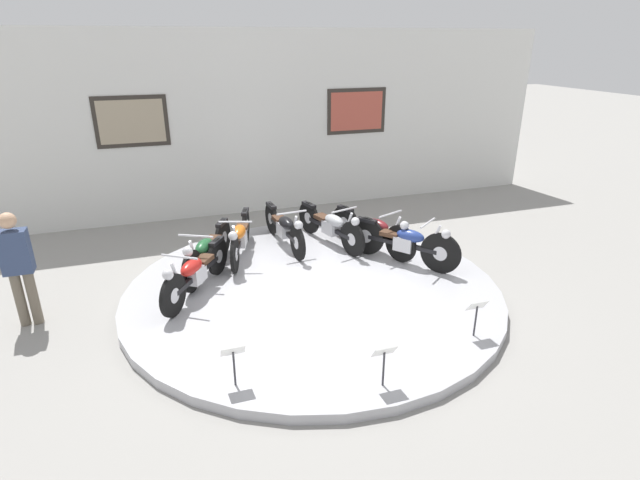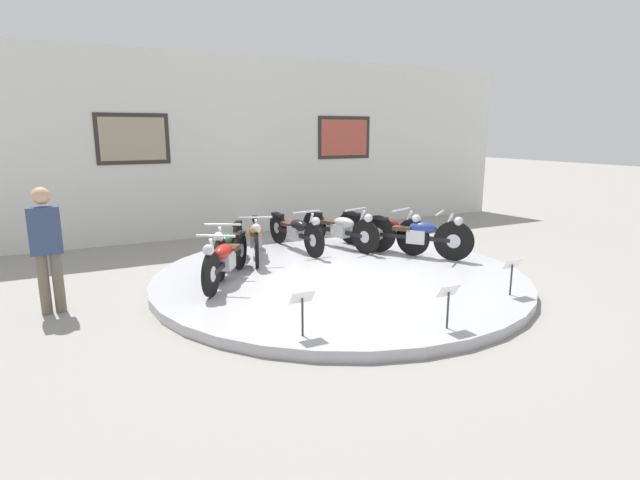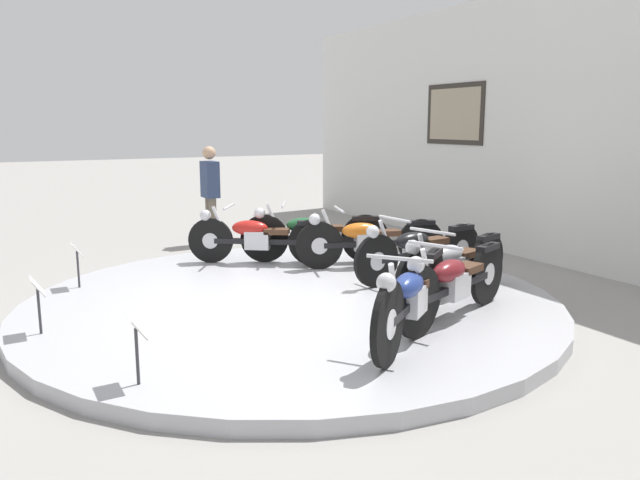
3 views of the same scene
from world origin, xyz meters
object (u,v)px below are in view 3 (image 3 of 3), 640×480
motorcycle_blue (412,295)px  motorcycle_black (418,249)px  info_placard_front_left (77,256)px  visitor_standing (210,190)px  motorcycle_maroon (454,281)px  info_placard_front_centre (38,294)px  motorcycle_silver (452,264)px  motorcycle_orange (367,239)px  info_placard_front_right (136,335)px  motorcycle_green (312,234)px  motorcycle_red (257,236)px

motorcycle_blue → motorcycle_black: bearing=141.5°
info_placard_front_left → visitor_standing: (-2.40, 2.38, 0.40)m
motorcycle_blue → info_placard_front_left: size_ratio=3.21×
motorcycle_black → motorcycle_maroon: size_ratio=1.04×
motorcycle_maroon → info_placard_front_centre: size_ratio=3.65×
motorcycle_black → motorcycle_silver: (0.82, -0.18, 0.00)m
motorcycle_silver → motorcycle_black: bearing=167.8°
motorcycle_blue → info_placard_front_left: 3.94m
info_placard_front_left → info_placard_front_centre: size_ratio=1.00×
motorcycle_orange → info_placard_front_right: bearing=-55.7°
motorcycle_green → motorcycle_red: bearing=-110.3°
motorcycle_green → motorcycle_blue: bearing=-12.2°
info_placard_front_centre → motorcycle_orange: bearing=101.8°
info_placard_front_left → info_placard_front_right: 3.04m
motorcycle_red → info_placard_front_right: bearing=-35.2°
info_placard_front_left → info_placard_front_centre: same height
motorcycle_orange → motorcycle_black: (0.83, 0.18, -0.00)m
motorcycle_red → motorcycle_blue: bearing=0.1°
motorcycle_blue → info_placard_front_right: size_ratio=3.21×
motorcycle_red → motorcycle_green: motorcycle_green is taller
motorcycle_red → info_placard_front_centre: size_ratio=3.23×
motorcycle_blue → info_placard_front_left: (-3.22, -2.27, -0.03)m
info_placard_front_centre → motorcycle_blue: bearing=58.7°
motorcycle_red → info_placard_front_centre: bearing=-58.7°
motorcycle_orange → info_placard_front_centre: motorcycle_orange is taller
motorcycle_silver → motorcycle_maroon: 0.78m
info_placard_front_right → motorcycle_red: bearing=144.8°
info_placard_front_centre → info_placard_front_right: bearing=18.9°
motorcycle_green → visitor_standing: bearing=-167.1°
motorcycle_silver → motorcycle_blue: motorcycle_blue is taller
motorcycle_red → motorcycle_green: bearing=69.7°
motorcycle_maroon → info_placard_front_left: (-2.96, -2.95, -0.02)m
motorcycle_black → motorcycle_maroon: bearing=-25.0°
motorcycle_green → motorcycle_orange: bearing=38.6°
motorcycle_silver → motorcycle_red: bearing=-155.0°
motorcycle_silver → motorcycle_blue: 1.46m
motorcycle_green → info_placard_front_centre: (1.44, -3.47, -0.02)m
motorcycle_silver → info_placard_front_left: 4.16m
motorcycle_blue → info_placard_front_centre: bearing=-121.3°
motorcycle_black → motorcycle_blue: (1.69, -1.35, 0.03)m
motorcycle_red → info_placard_front_right: motorcycle_red is taller
info_placard_front_left → motorcycle_red: bearing=94.4°
motorcycle_maroon → motorcycle_red: bearing=-167.7°
motorcycle_blue → info_placard_front_centre: 3.27m
motorcycle_green → info_placard_front_left: (-0.08, -2.95, -0.02)m
motorcycle_black → info_placard_front_right: (1.52, -3.62, -0.01)m
motorcycle_silver → info_placard_front_centre: size_ratio=3.72×
motorcycle_black → visitor_standing: size_ratio=1.21×
motorcycle_red → motorcycle_silver: (2.52, 1.17, 0.01)m
motorcycle_maroon → visitor_standing: (-5.36, -0.57, 0.38)m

